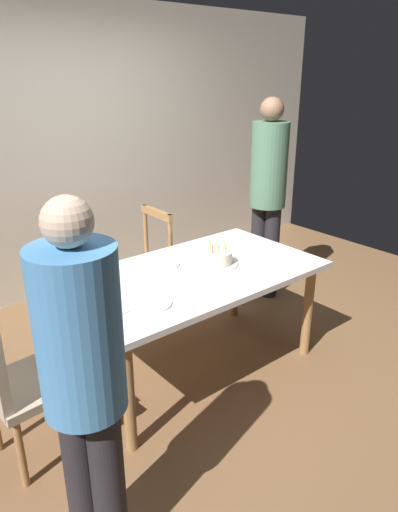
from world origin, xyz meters
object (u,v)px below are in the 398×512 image
at_px(chair_spindle_back, 142,271).
at_px(person_celebrant, 84,376).
at_px(dining_table, 193,283).
at_px(plate_near_celebrant, 153,304).
at_px(birthday_cake, 218,258).
at_px(plate_far_side, 163,264).
at_px(person_guest, 268,188).
at_px(chair_upholstered, 13,378).

height_order(chair_spindle_back, person_celebrant, person_celebrant).
relative_size(dining_table, plate_near_celebrant, 7.87).
bearing_deg(chair_spindle_back, person_celebrant, -128.47).
xyz_separation_m(dining_table, birthday_cake, (0.21, -0.01, 0.13)).
xyz_separation_m(plate_far_side, person_guest, (1.35, 0.29, 0.28)).
bearing_deg(dining_table, birthday_cake, -2.53).
height_order(birthday_cake, chair_upholstered, chair_upholstered).
distance_m(plate_far_side, chair_upholstered, 1.23).
height_order(plate_far_side, chair_upholstered, chair_upholstered).
height_order(dining_table, chair_upholstered, chair_upholstered).
bearing_deg(plate_near_celebrant, person_guest, 22.86).
bearing_deg(plate_near_celebrant, chair_upholstered, 170.17).
distance_m(birthday_cake, person_guest, 1.19).
bearing_deg(person_celebrant, plate_near_celebrant, 39.97).
distance_m(birthday_cake, plate_far_side, 0.38).
bearing_deg(birthday_cake, person_celebrant, -150.00).
bearing_deg(dining_table, chair_upholstered, -176.14).
bearing_deg(dining_table, person_celebrant, -145.50).
relative_size(dining_table, person_guest, 0.96).
height_order(chair_upholstered, person_celebrant, person_celebrant).
relative_size(dining_table, plate_far_side, 7.87).
height_order(chair_spindle_back, chair_upholstered, same).
relative_size(chair_upholstered, person_celebrant, 0.59).
distance_m(dining_table, person_celebrant, 1.47).
height_order(birthday_cake, chair_spindle_back, chair_spindle_back).
distance_m(plate_near_celebrant, chair_spindle_back, 1.22).
bearing_deg(plate_far_side, plate_near_celebrant, -131.56).
bearing_deg(chair_spindle_back, birthday_cake, -82.46).
bearing_deg(chair_upholstered, birthday_cake, 2.95).
relative_size(plate_near_celebrant, person_celebrant, 0.14).
bearing_deg(dining_table, chair_spindle_back, 82.80).
bearing_deg(birthday_cake, chair_upholstered, -177.05).
height_order(plate_far_side, person_celebrant, person_celebrant).
distance_m(dining_table, chair_upholstered, 1.26).
distance_m(plate_far_side, person_guest, 1.40).
bearing_deg(chair_spindle_back, dining_table, -97.20).
bearing_deg(chair_spindle_back, chair_upholstered, -146.66).
distance_m(birthday_cake, plate_near_celebrant, 0.72).
bearing_deg(plate_near_celebrant, person_celebrant, -140.03).
relative_size(birthday_cake, chair_spindle_back, 0.29).
distance_m(plate_near_celebrant, chair_upholstered, 0.82).
xyz_separation_m(chair_spindle_back, chair_upholstered, (-1.36, -0.89, 0.07)).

